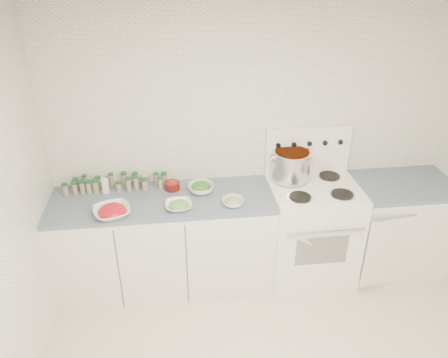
{
  "coord_description": "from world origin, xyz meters",
  "views": [
    {
      "loc": [
        -0.69,
        -1.94,
        2.78
      ],
      "look_at": [
        -0.31,
        1.14,
        1.08
      ],
      "focal_mm": 35.0,
      "sensor_mm": 36.0,
      "label": 1
    }
  ],
  "objects_px": {
    "stock_pot": "(291,164)",
    "bowl_snowpea": "(179,205)",
    "stove": "(310,228)",
    "bowl_tomato": "(112,211)"
  },
  "relations": [
    {
      "from": "stove",
      "to": "bowl_tomato",
      "type": "height_order",
      "value": "stove"
    },
    {
      "from": "stock_pot",
      "to": "bowl_snowpea",
      "type": "height_order",
      "value": "stock_pot"
    },
    {
      "from": "stove",
      "to": "bowl_tomato",
      "type": "xyz_separation_m",
      "value": [
        -1.68,
        -0.2,
        0.44
      ]
    },
    {
      "from": "stove",
      "to": "stock_pot",
      "type": "relative_size",
      "value": 3.88
    },
    {
      "from": "stove",
      "to": "stock_pot",
      "type": "height_order",
      "value": "stove"
    },
    {
      "from": "stove",
      "to": "stock_pot",
      "type": "xyz_separation_m",
      "value": [
        -0.18,
        0.15,
        0.59
      ]
    },
    {
      "from": "bowl_tomato",
      "to": "bowl_snowpea",
      "type": "relative_size",
      "value": 1.58
    },
    {
      "from": "stock_pot",
      "to": "bowl_tomato",
      "type": "height_order",
      "value": "stock_pot"
    },
    {
      "from": "stove",
      "to": "stock_pot",
      "type": "distance_m",
      "value": 0.63
    },
    {
      "from": "bowl_tomato",
      "to": "bowl_snowpea",
      "type": "xyz_separation_m",
      "value": [
        0.52,
        0.04,
        -0.01
      ]
    }
  ]
}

